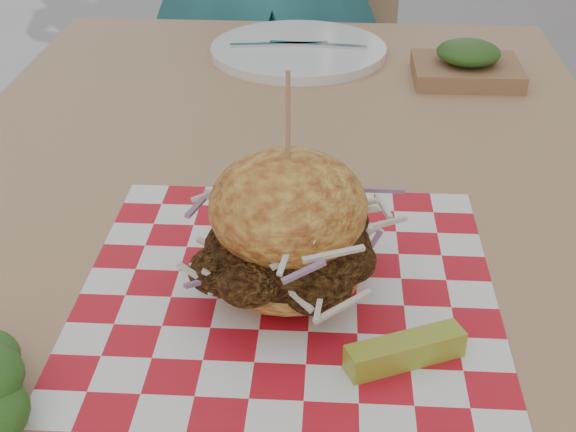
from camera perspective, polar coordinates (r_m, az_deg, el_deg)
name	(u,v)px	position (r m, az deg, el deg)	size (l,w,h in m)	color
patio_table	(279,248)	(0.91, -0.66, -2.30)	(0.80, 1.20, 0.75)	tan
patio_chair	(298,48)	(1.91, 0.73, 11.85)	(0.53, 0.54, 0.95)	tan
paper_liner	(288,288)	(0.71, 0.00, -5.18)	(0.36, 0.36, 0.00)	red
sandwich	(288,234)	(0.67, 0.00, -1.28)	(0.18, 0.18, 0.20)	gold
pickle_spear	(405,351)	(0.63, 8.33, -9.47)	(0.10, 0.02, 0.02)	#9FAE32
place_setting	(298,50)	(1.26, 0.75, 11.70)	(0.27, 0.27, 0.02)	white
kraft_tray	(467,64)	(1.18, 12.62, 10.49)	(0.15, 0.12, 0.06)	#916642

